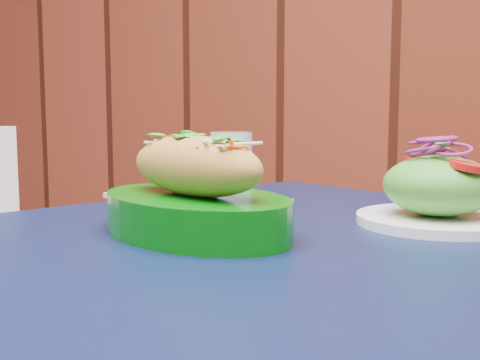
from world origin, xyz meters
The scene contains 4 objects.
cafe_table centered at (0.28, 1.71, 0.66)m, with size 1.00×1.00×0.75m.
banh_mi_basket centered at (0.16, 1.69, 0.80)m, with size 0.30×0.24×0.12m.
salad_plate centered at (0.39, 1.89, 0.79)m, with size 0.20×0.20×0.11m.
water_glass centered at (0.05, 1.93, 0.80)m, with size 0.07×0.07×0.11m, color silver.
Camera 1 is at (0.56, 1.13, 0.89)m, focal length 45.00 mm.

